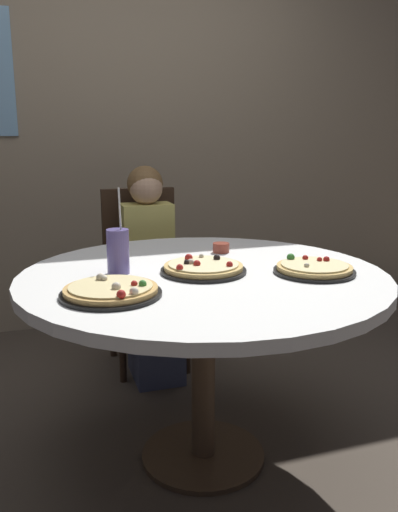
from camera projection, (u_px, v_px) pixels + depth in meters
The scene contains 10 objects.
ground_plane at pixel (203, 456), 2.09m from camera, with size 8.00×8.00×0.00m, color #4C4238.
wall_with_window at pixel (113, 100), 3.37m from camera, with size 5.20×0.14×2.90m.
dining_table at pixel (203, 295), 1.94m from camera, with size 1.33×1.33×0.75m.
chair_wooden at pixel (144, 267), 2.90m from camera, with size 0.41×0.41×0.95m.
diner_child at pixel (151, 284), 2.74m from camera, with size 0.26×0.41×1.08m.
pizza_veggie at pixel (203, 268), 1.92m from camera, with size 0.31×0.31×0.05m.
pizza_cheese at pixel (111, 291), 1.64m from camera, with size 0.32×0.32×0.05m.
pizza_pepperoni at pixel (314, 269), 1.91m from camera, with size 0.29×0.29×0.05m.
soda_cup at pixel (118, 251), 1.89m from camera, with size 0.08×0.08×0.31m.
sauce_bowl at pixel (221, 248), 2.24m from camera, with size 0.07×0.07×0.04m, color brown.
Camera 1 is at (-0.61, -1.76, 1.24)m, focal length 37.26 mm.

